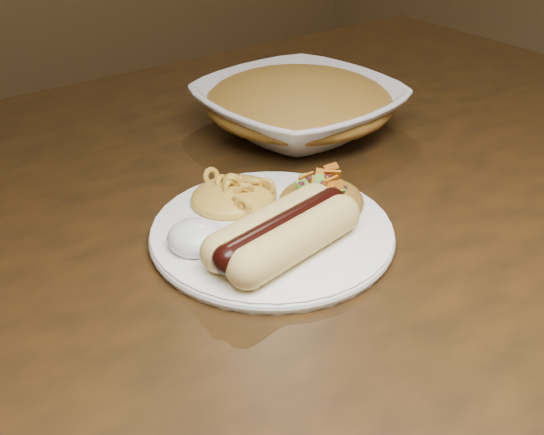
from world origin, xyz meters
TOP-DOWN VIEW (x-y plane):
  - table at (0.00, 0.00)m, footprint 1.60×0.90m
  - plate at (0.10, -0.06)m, footprint 0.26×0.26m
  - hotdog at (0.09, -0.09)m, footprint 0.13×0.09m
  - mac_and_cheese at (0.10, 0.00)m, footprint 0.11×0.11m
  - sour_cream at (0.03, -0.04)m, footprint 0.07×0.07m
  - taco_salad at (0.16, -0.06)m, footprint 0.08×0.08m
  - serving_bowl at (0.27, 0.12)m, footprint 0.25×0.25m
  - bowl_filling at (0.27, 0.12)m, footprint 0.24×0.24m

SIDE VIEW (x-z plane):
  - table at x=0.00m, z-range 0.28..1.03m
  - plate at x=0.10m, z-range 0.75..0.76m
  - taco_salad at x=0.16m, z-range 0.76..0.80m
  - sour_cream at x=0.03m, z-range 0.76..0.79m
  - mac_and_cheese at x=0.10m, z-range 0.76..0.79m
  - serving_bowl at x=0.27m, z-range 0.75..0.81m
  - hotdog at x=0.09m, z-range 0.76..0.80m
  - bowl_filling at x=0.27m, z-range 0.77..0.83m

